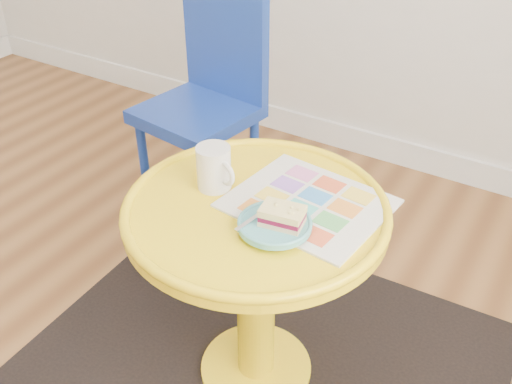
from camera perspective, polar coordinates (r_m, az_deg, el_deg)
The scene contains 8 objects.
rug at distance 1.73m, azimuth 0.00°, elevation -17.37°, with size 1.30×1.10×0.01m, color black.
side_table at distance 1.42m, azimuth 0.00°, elevation -6.85°, with size 0.62×0.62×0.59m.
chair at distance 2.12m, azimuth -4.78°, elevation 9.72°, with size 0.42×0.42×0.84m.
newspaper at distance 1.33m, azimuth 5.21°, elevation -1.13°, with size 0.35×0.29×0.01m, color silver.
mug at distance 1.36m, azimuth -4.18°, elevation 2.54°, with size 0.12×0.08×0.11m.
plate at distance 1.24m, azimuth 1.89°, elevation -3.30°, with size 0.16×0.16×0.02m.
cake_slice at distance 1.22m, azimuth 2.64°, elevation -2.39°, with size 0.10×0.08×0.04m.
fork at distance 1.25m, azimuth 0.37°, elevation -2.25°, with size 0.04×0.14×0.00m.
Camera 1 is at (1.29, -0.24, 1.36)m, focal length 40.00 mm.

